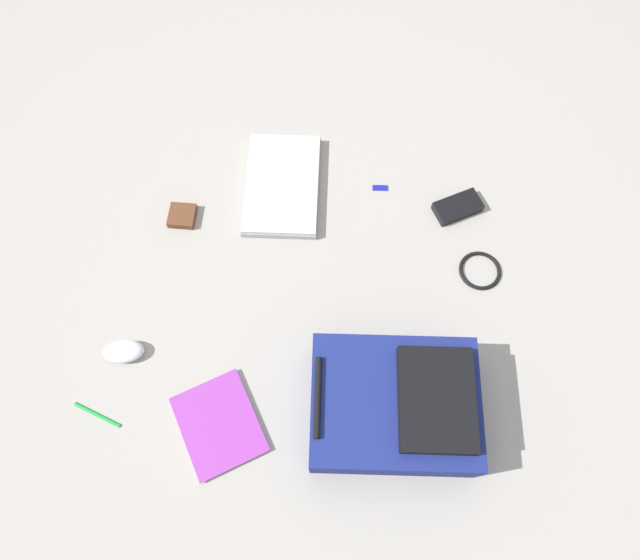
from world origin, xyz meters
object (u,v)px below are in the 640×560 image
Objects in this scene: cable_coil at (480,270)px; earbud_pouch at (182,216)px; book_comic at (219,424)px; laptop at (282,185)px; pen_black at (97,415)px; backpack at (396,405)px; power_brick at (458,207)px; usb_stick at (380,188)px; computer_mouse at (124,351)px.

cable_coil is 1.56× the size of earbud_pouch.
laptop is at bearing 1.54° from book_comic.
cable_coil is at bearing -45.90° from book_comic.
cable_coil and pen_black have the same top height.
earbud_pouch is (0.42, 0.71, -0.06)m from backpack.
power_brick is (0.77, -0.51, 0.01)m from book_comic.
backpack is 0.83m from earbud_pouch.
usb_stick is at bearing 84.76° from power_brick.
usb_stick is (0.66, -0.57, -0.02)m from computer_mouse.
backpack is 3.86× the size of cable_coil.
computer_mouse is 1.01m from cable_coil.
book_comic is at bearing 146.48° from power_brick.
pen_black is 0.60m from earbud_pouch.
book_comic is 0.32m from pen_black.
book_comic is 2.16× the size of power_brick.
power_brick is 1.16m from pen_black.
pen_black is at bearing 176.97° from earbud_pouch.
power_brick is 3.00× the size of usb_stick.
usb_stick is (0.21, 0.33, -0.00)m from cable_coil.
backpack reaches higher than pen_black.
computer_mouse is 0.79× the size of power_brick.
backpack reaches higher than laptop.
cable_coil is (-0.14, -0.62, -0.01)m from laptop.
cable_coil is at bearing -79.85° from computer_mouse.
laptop is at bearing 76.99° from cable_coil.
backpack is 6.03× the size of earbud_pouch.
usb_stick is (0.07, -0.29, -0.01)m from laptop.
power_brick reaches higher than pen_black.
computer_mouse is 0.17m from pen_black.
book_comic is at bearing -178.46° from laptop.
cable_coil is 0.39m from usb_stick.
computer_mouse is at bearing 90.96° from backpack.
power_brick is 1.79× the size of earbud_pouch.
computer_mouse reaches higher than earbud_pouch.
laptop reaches higher than pen_black.
earbud_pouch is (-0.17, 0.26, -0.00)m from laptop.
cable_coil is 0.87× the size of power_brick.
laptop reaches higher than power_brick.
usb_stick is at bearing 13.52° from backpack.
pen_black is at bearing 103.87° from backpack.
book_comic is at bearing 134.10° from cable_coil.
pen_black is (-0.17, 0.01, -0.02)m from computer_mouse.
laptop is at bearing -41.86° from computer_mouse.
usb_stick is (0.83, -0.58, -0.00)m from pen_black.
pen_black is at bearing 159.08° from laptop.
cable_coil is (0.58, -0.60, -0.00)m from book_comic.
power_brick reaches higher than usb_stick.
book_comic is 2.73× the size of computer_mouse.
book_comic is at bearing 161.06° from usb_stick.
pen_black is at bearing 145.02° from usb_stick.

